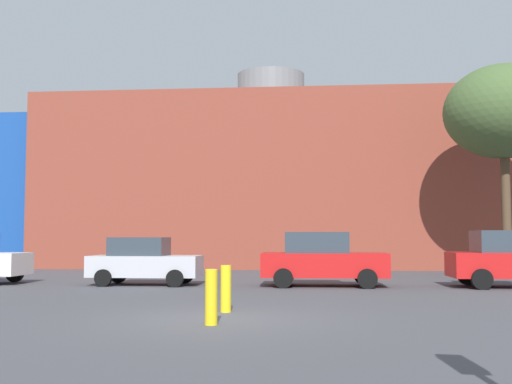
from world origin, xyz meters
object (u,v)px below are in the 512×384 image
at_px(parked_car_1, 144,261).
at_px(parked_car_2, 322,259).
at_px(bare_tree_0, 504,112).
at_px(bollard_yellow_1, 226,289).
at_px(bollard_yellow_0, 211,297).

relative_size(parked_car_1, parked_car_2, 0.90).
bearing_deg(bare_tree_0, bollard_yellow_1, -127.27).
relative_size(parked_car_1, bollard_yellow_1, 3.67).
bearing_deg(parked_car_2, bare_tree_0, 36.06).
xyz_separation_m(bollard_yellow_0, bollard_yellow_1, (0.00, 2.05, -0.01)).
distance_m(bollard_yellow_0, bollard_yellow_1, 2.05).
height_order(parked_car_1, bollard_yellow_1, parked_car_1).
bearing_deg(parked_car_1, bare_tree_0, 22.10).
distance_m(parked_car_2, bollard_yellow_0, 9.94).
bearing_deg(bollard_yellow_0, bare_tree_0, 56.60).
xyz_separation_m(parked_car_1, bollard_yellow_1, (3.95, -7.61, -0.30)).
bearing_deg(bare_tree_0, parked_car_2, -143.94).
relative_size(bare_tree_0, bollard_yellow_0, 8.51).
height_order(parked_car_2, bollard_yellow_0, parked_car_2).
bearing_deg(bollard_yellow_0, parked_car_1, 112.24).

